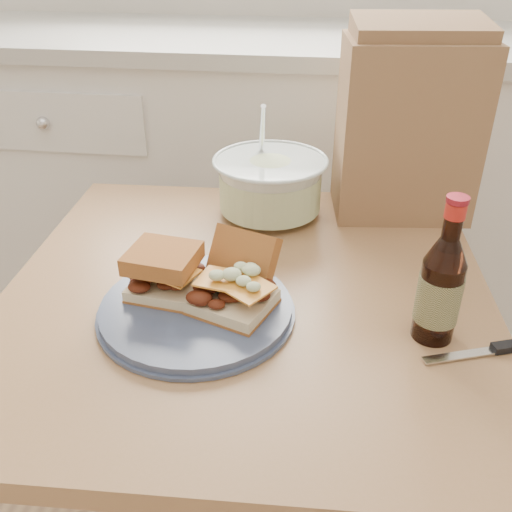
# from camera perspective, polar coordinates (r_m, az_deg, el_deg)

# --- Properties ---
(cabinet_run) EXTENTS (2.50, 0.64, 0.94)m
(cabinet_run) POSITION_cam_1_polar(r_m,az_deg,el_deg) (1.87, -0.78, 7.25)
(cabinet_run) COLOR white
(cabinet_run) RESTS_ON ground
(dining_table) EXTENTS (0.85, 0.85, 0.68)m
(dining_table) POSITION_cam_1_polar(r_m,az_deg,el_deg) (1.02, -0.86, -7.90)
(dining_table) COLOR #A5754E
(dining_table) RESTS_ON ground
(plate) EXTENTS (0.30, 0.30, 0.02)m
(plate) POSITION_cam_1_polar(r_m,az_deg,el_deg) (0.90, -5.99, -5.31)
(plate) COLOR #434F6D
(plate) RESTS_ON dining_table
(sandwich_left) EXTENTS (0.12, 0.11, 0.08)m
(sandwich_left) POSITION_cam_1_polar(r_m,az_deg,el_deg) (0.91, -9.18, -1.52)
(sandwich_left) COLOR beige
(sandwich_left) RESTS_ON plate
(sandwich_right) EXTENTS (0.14, 0.19, 0.10)m
(sandwich_right) POSITION_cam_1_polar(r_m,az_deg,el_deg) (0.89, -2.02, -2.59)
(sandwich_right) COLOR beige
(sandwich_right) RESTS_ON plate
(coleslaw_bowl) EXTENTS (0.24, 0.24, 0.23)m
(coleslaw_bowl) POSITION_cam_1_polar(r_m,az_deg,el_deg) (1.18, 1.42, 6.90)
(coleslaw_bowl) COLOR silver
(coleslaw_bowl) RESTS_ON dining_table
(beer_bottle) EXTENTS (0.06, 0.06, 0.23)m
(beer_bottle) POSITION_cam_1_polar(r_m,az_deg,el_deg) (0.85, 17.95, -3.03)
(beer_bottle) COLOR black
(beer_bottle) RESTS_ON dining_table
(knife) EXTENTS (0.17, 0.08, 0.01)m
(knife) POSITION_cam_1_polar(r_m,az_deg,el_deg) (0.90, 23.30, -8.46)
(knife) COLOR silver
(knife) RESTS_ON dining_table
(paper_bag) EXTENTS (0.29, 0.20, 0.35)m
(paper_bag) POSITION_cam_1_polar(r_m,az_deg,el_deg) (1.20, 14.87, 12.11)
(paper_bag) COLOR #9B754B
(paper_bag) RESTS_ON dining_table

